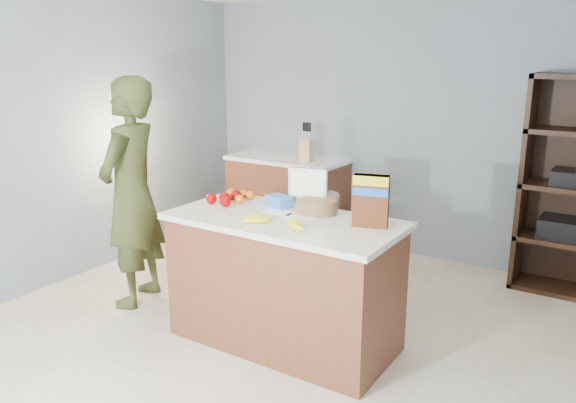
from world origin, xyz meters
The scene contains 14 objects.
floor centered at (0.00, 0.00, 0.00)m, with size 4.50×5.00×0.02m, color beige.
walls centered at (0.00, 0.00, 1.65)m, with size 4.52×5.02×2.51m.
counter_peninsula centered at (0.00, 0.30, 0.42)m, with size 1.56×0.76×0.90m.
back_cabinet centered at (-1.20, 2.20, 0.45)m, with size 1.24×0.62×0.90m.
person centered at (-1.37, 0.22, 0.90)m, with size 0.65×0.43×1.79m, color #353E1B.
knife_block centered at (-0.92, 2.11, 1.02)m, with size 0.12×0.10×0.31m.
envelopes centered at (-0.01, 0.38, 0.90)m, with size 0.42×0.16×0.00m.
bananas centered at (0.04, 0.14, 0.92)m, with size 0.47×0.26×0.04m.
apples centered at (-0.56, 0.38, 0.94)m, with size 0.21×0.26×0.08m.
oranges centered at (-0.55, 0.52, 0.93)m, with size 0.23×0.20×0.06m.
blue_carton centered at (-0.18, 0.51, 0.94)m, with size 0.18×0.12×0.08m, color blue.
salad_bowl centered at (0.12, 0.53, 0.96)m, with size 0.30×0.30×0.13m.
tv centered at (0.00, 0.61, 1.06)m, with size 0.28×0.12×0.28m.
cereal_box centered at (0.56, 0.43, 1.09)m, with size 0.23×0.14×0.33m.
Camera 1 is at (1.95, -2.67, 1.95)m, focal length 35.00 mm.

